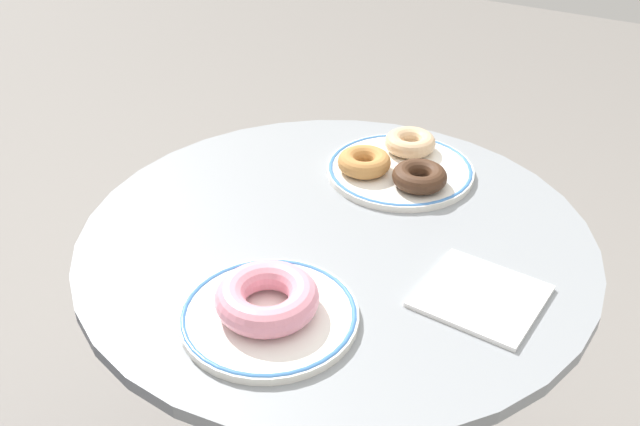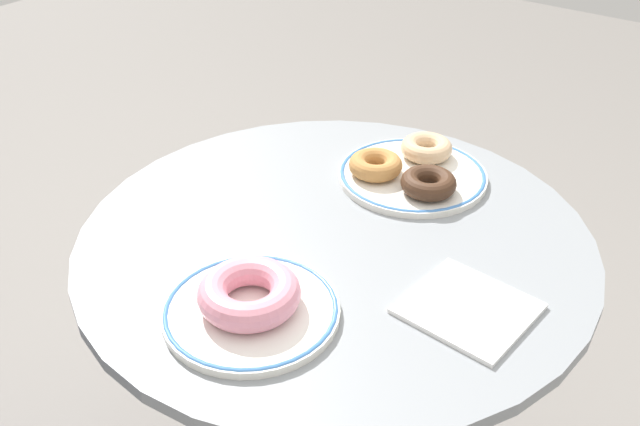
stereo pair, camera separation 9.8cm
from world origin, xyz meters
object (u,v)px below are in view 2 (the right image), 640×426
(cafe_table, at_px, (334,342))
(donut_old_fashioned, at_px, (376,165))
(plate_left, at_px, (251,310))
(donut_pink_frosted, at_px, (249,293))
(plate_right, at_px, (412,175))
(donut_chocolate, at_px, (428,183))
(donut_glazed, at_px, (428,148))
(paper_napkin, at_px, (468,308))

(cafe_table, distance_m, donut_old_fashioned, 0.28)
(plate_left, height_order, donut_pink_frosted, donut_pink_frosted)
(plate_left, height_order, plate_right, same)
(plate_left, distance_m, donut_chocolate, 0.35)
(donut_glazed, bearing_deg, paper_napkin, -143.05)
(plate_left, bearing_deg, donut_glazed, 1.57)
(donut_glazed, height_order, donut_chocolate, same)
(paper_napkin, bearing_deg, donut_glazed, 36.95)
(donut_glazed, relative_size, paper_napkin, 0.59)
(plate_left, relative_size, plate_right, 0.92)
(cafe_table, relative_size, plate_right, 3.25)
(plate_left, xyz_separation_m, donut_glazed, (0.44, 0.01, 0.02))
(donut_pink_frosted, relative_size, donut_old_fashioned, 1.48)
(plate_left, xyz_separation_m, donut_old_fashioned, (0.35, 0.05, 0.02))
(cafe_table, height_order, paper_napkin, paper_napkin)
(donut_glazed, distance_m, donut_chocolate, 0.11)
(cafe_table, relative_size, donut_glazed, 9.04)
(donut_glazed, relative_size, donut_old_fashioned, 1.00)
(plate_left, xyz_separation_m, donut_pink_frosted, (0.00, 0.00, 0.02))
(plate_right, height_order, paper_napkin, plate_right)
(plate_left, relative_size, donut_old_fashioned, 2.56)
(donut_glazed, relative_size, donut_chocolate, 1.00)
(cafe_table, relative_size, donut_chocolate, 9.04)
(donut_pink_frosted, bearing_deg, donut_old_fashioned, 7.83)
(donut_pink_frosted, distance_m, donut_chocolate, 0.35)
(cafe_table, xyz_separation_m, donut_chocolate, (0.16, -0.06, 0.22))
(plate_right, height_order, donut_chocolate, donut_chocolate)
(donut_pink_frosted, bearing_deg, plate_right, 0.38)
(donut_chocolate, bearing_deg, plate_right, 52.39)
(donut_old_fashioned, bearing_deg, plate_left, -171.72)
(donut_glazed, xyz_separation_m, paper_napkin, (-0.29, -0.21, -0.02))
(donut_glazed, xyz_separation_m, donut_old_fashioned, (-0.09, 0.04, 0.00))
(cafe_table, relative_size, paper_napkin, 5.29)
(plate_right, xyz_separation_m, donut_pink_frosted, (-0.38, -0.00, 0.02))
(plate_right, distance_m, donut_pink_frosted, 0.38)
(plate_right, distance_m, donut_glazed, 0.06)
(plate_right, xyz_separation_m, donut_old_fashioned, (-0.04, 0.05, 0.02))
(cafe_table, xyz_separation_m, donut_glazed, (0.25, -0.00, 0.22))
(cafe_table, bearing_deg, plate_right, -2.78)
(plate_left, xyz_separation_m, plate_right, (0.39, 0.01, 0.00))
(plate_right, bearing_deg, donut_chocolate, -127.61)
(donut_glazed, distance_m, donut_old_fashioned, 0.10)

